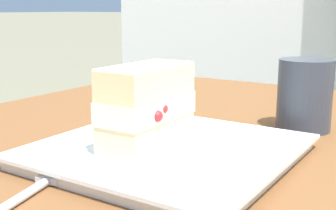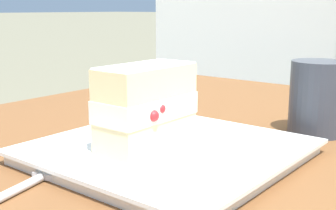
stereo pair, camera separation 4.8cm
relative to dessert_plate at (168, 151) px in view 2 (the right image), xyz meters
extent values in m
cube|color=white|center=(0.00, 0.00, 0.00)|extent=(0.24, 0.24, 0.01)
cube|color=white|center=(0.00, 0.00, 0.01)|extent=(0.26, 0.26, 0.00)
cube|color=beige|center=(0.02, -0.01, 0.02)|extent=(0.11, 0.05, 0.03)
cube|color=white|center=(0.02, -0.01, 0.05)|extent=(0.11, 0.05, 0.02)
sphere|color=red|center=(0.02, 0.01, 0.05)|extent=(0.01, 0.01, 0.01)
sphere|color=red|center=(0.04, 0.01, 0.05)|extent=(0.01, 0.01, 0.01)
cube|color=beige|center=(0.02, -0.01, 0.08)|extent=(0.11, 0.05, 0.03)
cube|color=white|center=(0.02, -0.01, 0.09)|extent=(0.11, 0.05, 0.00)
cube|color=silver|center=(0.11, -0.06, 0.00)|extent=(0.03, 0.03, 0.01)
cylinder|color=#333842|center=(-0.20, 0.09, 0.04)|extent=(0.07, 0.07, 0.09)
cylinder|color=black|center=(-0.20, 0.09, 0.08)|extent=(0.06, 0.06, 0.00)
cylinder|color=black|center=(-10.75, -3.54, -0.42)|extent=(0.61, 0.59, 0.63)
camera|label=1|loc=(0.39, 0.25, 0.15)|focal=48.03mm
camera|label=2|loc=(0.36, 0.29, 0.15)|focal=48.03mm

